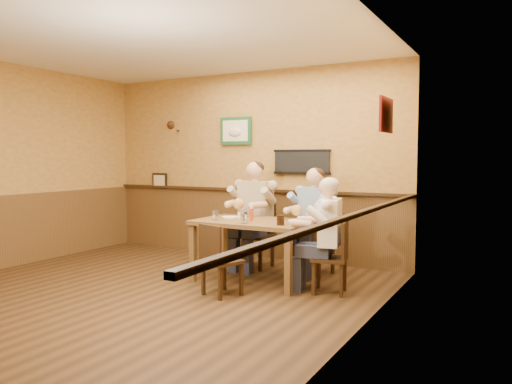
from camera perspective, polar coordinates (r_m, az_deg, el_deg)
room at (r=5.63m, az=-11.53°, el=5.65°), size 5.02×5.03×2.81m
dining_table at (r=6.09m, az=-0.19°, el=-4.11°), size 1.40×0.90×0.75m
chair_back_left at (r=6.87m, az=-0.05°, el=-4.86°), size 0.43×0.43×0.92m
chair_back_right at (r=6.52m, az=6.82°, el=-5.59°), size 0.47×0.47×0.87m
chair_right_end at (r=5.67m, az=8.41°, el=-7.35°), size 0.44×0.44×0.81m
chair_near_side at (r=5.53m, az=-3.89°, el=-7.72°), size 0.46×0.46×0.79m
diner_tan_shirt at (r=6.85m, az=-0.05°, el=-3.23°), size 0.62×0.62×1.31m
diner_blue_polo at (r=6.49m, az=6.83°, el=-3.97°), size 0.68×0.68×1.24m
diner_white_elder at (r=5.63m, az=8.43°, el=-5.61°), size 0.63×0.63×1.16m
water_glass_left at (r=6.12m, az=-4.66°, el=-2.67°), size 0.10×0.10×0.11m
water_glass_mid at (r=5.78m, az=-1.35°, el=-3.08°), size 0.08×0.08×0.11m
cola_tumbler at (r=5.65m, az=2.82°, el=-3.23°), size 0.11×0.11×0.11m
hot_sauce_bottle at (r=6.04m, az=-0.53°, el=-2.52°), size 0.04×0.04×0.16m
salt_shaker at (r=6.24m, az=-1.96°, el=-2.69°), size 0.04×0.04×0.08m
pepper_shaker at (r=6.04m, az=-1.19°, el=-2.81°), size 0.05×0.05×0.10m
plate_far_left at (r=6.36m, az=-2.97°, el=-2.87°), size 0.23×0.23×0.01m
plate_far_right at (r=6.00m, az=4.88°, el=-3.28°), size 0.30×0.30×0.02m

